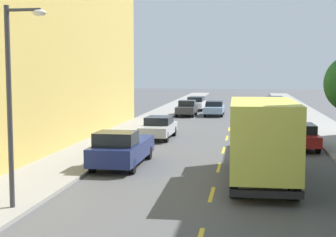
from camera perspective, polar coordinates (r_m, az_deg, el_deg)
name	(u,v)px	position (r m, az deg, el deg)	size (l,w,h in m)	color
ground_plane	(228,132)	(35.93, 6.92, -1.59)	(160.00, 160.00, 0.00)	#4C4C4F
sidewalk_left	(125,133)	(34.91, -4.92, -1.66)	(3.20, 120.00, 0.14)	gray
sidewalk_right	(336,137)	(34.44, 18.71, -2.04)	(3.20, 120.00, 0.14)	gray
lane_centerline_dashes	(225,144)	(30.49, 6.58, -2.86)	(0.14, 47.20, 0.01)	yellow
street_lamp	(14,91)	(16.14, -17.21, 3.02)	(1.35, 0.28, 6.29)	#38383D
delivery_box_truck	(262,135)	(20.05, 10.65, -1.91)	(2.53, 7.94, 3.30)	#D8D84C
parked_wagon_white	(196,103)	(55.20, 3.20, 1.79)	(1.92, 4.74, 1.50)	silver
parked_wagon_teal	(275,102)	(57.28, 12.13, 1.81)	(1.94, 4.75, 1.50)	#195B60
parked_hatchback_charcoal	(187,108)	(48.27, 2.15, 1.19)	(1.77, 4.01, 1.50)	#333338
parked_sedan_red	(299,136)	(29.25, 14.80, -1.90)	(1.93, 4.55, 1.43)	#AD1E1E
parked_pickup_burgundy	(281,110)	(46.49, 12.85, 0.97)	(2.01, 5.30, 1.73)	maroon
parked_pickup_navy	(122,149)	(23.24, -5.33, -3.45)	(2.04, 5.31, 1.73)	navy
parked_sedan_silver	(159,127)	(32.36, -1.09, -1.00)	(1.89, 4.53, 1.43)	#B2B5BA
moving_sky_sedan	(214,108)	(48.81, 5.33, 1.21)	(1.80, 4.50, 1.43)	#7A9EC6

